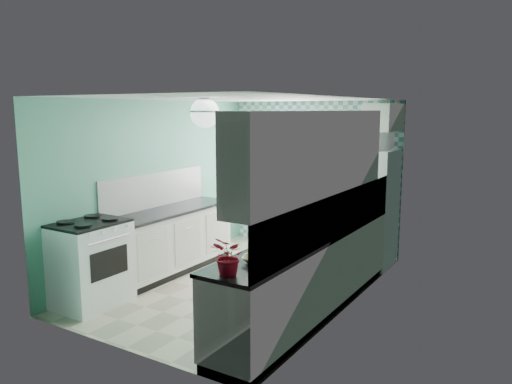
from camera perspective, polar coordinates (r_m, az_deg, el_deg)
The scene contains 26 objects.
floor at distance 6.94m, azimuth -1.46°, elevation -10.57°, with size 3.00×4.40×0.02m, color beige.
ceiling at distance 6.53m, azimuth -1.55°, elevation 10.71°, with size 3.00×4.40×0.02m, color white.
wall_back at distance 8.54m, azimuth 6.62°, elevation 1.86°, with size 3.00×0.02×2.50m, color #59A78C.
wall_front at distance 4.95m, azimuth -15.61°, elevation -3.92°, with size 3.00×0.02×2.50m, color #59A78C.
wall_left at distance 7.54m, azimuth -11.17°, elevation 0.75°, with size 0.02×4.40×2.50m, color #59A78C.
wall_right at distance 5.94m, azimuth 10.80°, elevation -1.54°, with size 0.02×4.40×2.50m, color #59A78C.
accent_wall at distance 8.52m, azimuth 6.55°, elevation 1.85°, with size 3.00×0.01×2.50m, color #54A9A3.
window at distance 8.61m, azimuth 4.40°, elevation 3.97°, with size 1.04×0.05×1.44m.
backsplash_right at distance 5.60m, azimuth 9.11°, elevation -2.74°, with size 0.02×3.60×0.51m, color white.
backsplash_left at distance 7.48m, azimuth -11.42°, elevation 0.25°, with size 0.02×2.15×0.51m, color white.
upper_cabinets_right at distance 5.37m, azimuth 6.97°, elevation 4.41°, with size 0.33×3.20×0.90m, color silver.
upper_cabinet_fridge at distance 7.64m, azimuth 14.49°, elevation 8.28°, with size 0.40×0.74×0.40m, color silver.
ceiling_light at distance 5.87m, azimuth -5.86°, elevation 8.98°, with size 0.34×0.34×0.35m.
base_cabinets_right at distance 5.91m, azimuth 6.30°, elevation -9.53°, with size 0.60×3.60×0.90m, color white.
countertop_right at distance 5.78m, azimuth 6.25°, elevation -5.10°, with size 0.63×3.60×0.04m, color black.
base_cabinets_left at distance 7.44m, azimuth -9.60°, elevation -5.61°, with size 0.60×2.15×0.90m, color white.
countertop_left at distance 7.33m, azimuth -9.61°, elevation -2.07°, with size 0.63×2.15×0.04m, color black.
fridge at distance 7.78m, azimuth 12.61°, elevation -1.74°, with size 0.77×0.77×1.77m.
stove at distance 6.42m, azimuth -18.42°, elevation -7.62°, with size 0.68×0.85×1.02m.
sink at distance 6.75m, azimuth 10.39°, elevation -3.00°, with size 0.55×0.46×0.53m.
rug at distance 6.89m, azimuth 0.59°, elevation -10.57°, with size 0.76×1.09×0.02m, color #5F1205.
dish_towel at distance 6.75m, azimuth 6.97°, elevation -6.85°, with size 0.02×0.23×0.34m, color #559E96.
fruit_bowl at distance 4.72m, azimuth 0.02°, elevation -7.70°, with size 0.26×0.26×0.07m, color white.
potted_plant at distance 4.33m, azimuth -3.06°, elevation -7.36°, with size 0.31×0.27×0.35m, color #B01E27.
soap_bottle at distance 6.83m, azimuth 11.16°, elevation -2.06°, with size 0.08×0.08×0.17m, color #B3BFCA.
microwave at distance 7.65m, azimuth 12.90°, elevation 6.06°, with size 0.62×0.42×0.34m, color silver.
Camera 1 is at (3.56, -5.47, 2.36)m, focal length 35.00 mm.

